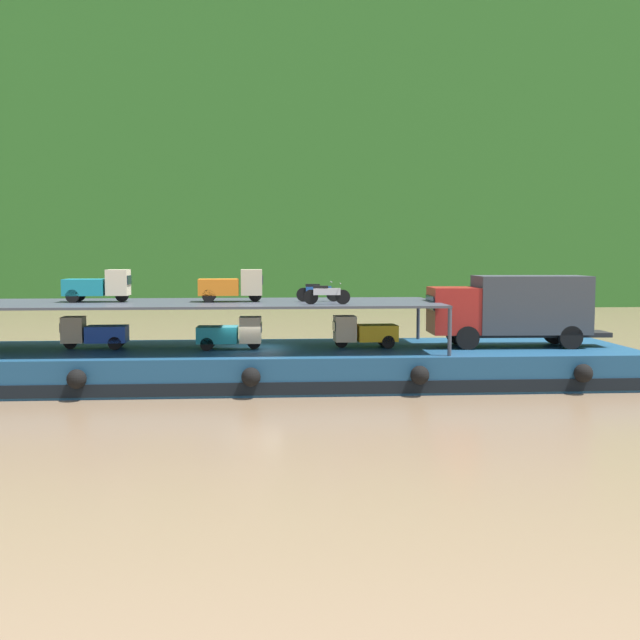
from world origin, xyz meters
The scene contains 12 objects.
ground_plane centered at (0.00, 0.00, 0.00)m, with size 400.00×400.00×0.00m, color #7F664C.
hillside_far_bank centered at (0.00, 61.26, 18.29)m, with size 142.03×32.35×32.47m.
cargo_barge centered at (0.00, -0.03, 0.75)m, with size 32.68×7.83×1.50m.
covered_lorry centered at (11.36, -0.23, 3.19)m, with size 7.91×2.49×3.10m.
cargo_rack centered at (-3.80, 0.00, 3.44)m, with size 23.48×6.44×2.00m.
mini_truck_lower_aft centered at (-6.76, 0.34, 2.19)m, with size 2.76×1.23×1.38m.
mini_truck_lower_mid centered at (-0.90, -0.29, 2.19)m, with size 2.77×1.25×1.38m.
mini_truck_lower_fore centered at (4.84, -0.06, 2.19)m, with size 2.78×1.27×1.38m.
mini_truck_upper_mid centered at (-6.53, 0.40, 4.19)m, with size 2.76×1.24×1.38m.
mini_truck_upper_fore centered at (-0.85, 0.14, 4.19)m, with size 2.76×1.23×1.38m.
motorcycle_upper_port centered at (3.05, -1.93, 3.93)m, with size 1.90×0.55×0.87m.
motorcycle_upper_centre centered at (2.84, 0.00, 3.93)m, with size 1.90×0.55×0.87m.
Camera 1 is at (0.46, -33.42, 5.51)m, focal length 43.77 mm.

